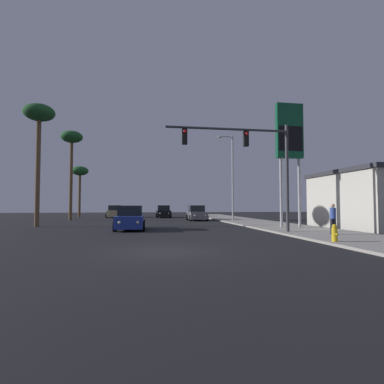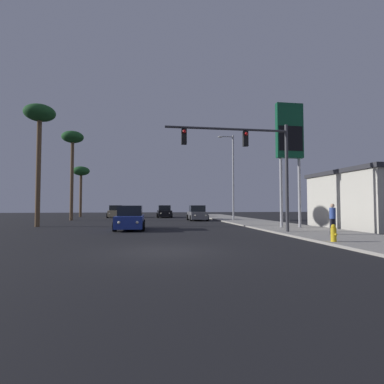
% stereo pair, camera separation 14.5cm
% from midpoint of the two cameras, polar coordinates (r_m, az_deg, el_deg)
% --- Properties ---
extents(ground_plane, '(120.00, 120.00, 0.00)m').
position_cam_midpoint_polar(ground_plane, '(11.37, -5.36, -11.16)').
color(ground_plane, black).
extents(sidewalk_right, '(5.00, 60.00, 0.12)m').
position_cam_midpoint_polar(sidewalk_right, '(23.60, 16.88, -6.42)').
color(sidewalk_right, '#9E998E').
rests_on(sidewalk_right, ground).
extents(car_tan, '(2.04, 4.34, 1.68)m').
position_cam_midpoint_polar(car_tan, '(42.55, -14.61, -3.70)').
color(car_tan, tan).
rests_on(car_tan, ground).
extents(car_blue, '(2.04, 4.32, 1.68)m').
position_cam_midpoint_polar(car_blue, '(21.30, -11.88, -5.01)').
color(car_blue, navy).
rests_on(car_blue, ground).
extents(car_grey, '(2.04, 4.34, 1.68)m').
position_cam_midpoint_polar(car_grey, '(33.49, 0.76, -4.13)').
color(car_grey, slate).
rests_on(car_grey, ground).
extents(car_black, '(2.04, 4.32, 1.68)m').
position_cam_midpoint_polar(car_black, '(41.60, -5.57, -3.80)').
color(car_black, black).
rests_on(car_black, ground).
extents(traffic_light_mast, '(7.50, 0.36, 6.50)m').
position_cam_midpoint_polar(traffic_light_mast, '(18.39, 11.35, 7.01)').
color(traffic_light_mast, '#38383D').
rests_on(traffic_light_mast, sidewalk_right).
extents(street_lamp, '(1.74, 0.24, 9.00)m').
position_cam_midpoint_polar(street_lamp, '(31.97, 7.39, 3.63)').
color(street_lamp, '#99999E').
rests_on(street_lamp, sidewalk_right).
extents(gas_station_sign, '(2.00, 0.42, 9.00)m').
position_cam_midpoint_polar(gas_station_sign, '(23.21, 17.90, 9.81)').
color(gas_station_sign, '#99999E').
rests_on(gas_station_sign, sidewalk_right).
extents(fire_hydrant, '(0.24, 0.34, 0.76)m').
position_cam_midpoint_polar(fire_hydrant, '(14.59, 25.26, -7.09)').
color(fire_hydrant, gold).
rests_on(fire_hydrant, sidewalk_right).
extents(pedestrian_on_sidewalk, '(0.34, 0.32, 1.67)m').
position_cam_midpoint_polar(pedestrian_on_sidewalk, '(18.07, 25.05, -4.42)').
color(pedestrian_on_sidewalk, '#23232D').
rests_on(pedestrian_on_sidewalk, sidewalk_right).
extents(palm_tree_near, '(2.40, 2.40, 9.77)m').
position_cam_midpoint_polar(palm_tree_near, '(27.48, -27.27, 12.07)').
color(palm_tree_near, brown).
rests_on(palm_tree_near, ground).
extents(palm_tree_far, '(2.40, 2.40, 7.34)m').
position_cam_midpoint_polar(palm_tree_far, '(46.45, -20.66, 3.37)').
color(palm_tree_far, brown).
rests_on(palm_tree_far, ground).
extents(palm_tree_mid, '(2.40, 2.40, 10.10)m').
position_cam_midpoint_polar(palm_tree_mid, '(36.89, -22.05, 8.72)').
color(palm_tree_mid, brown).
rests_on(palm_tree_mid, ground).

